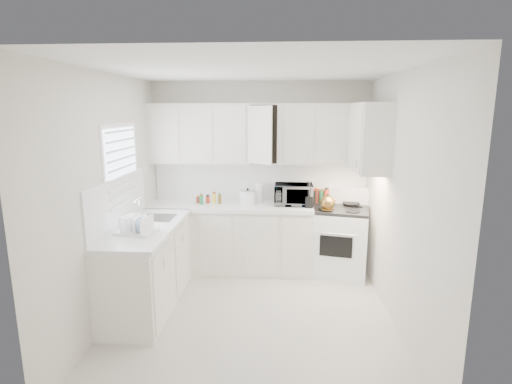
# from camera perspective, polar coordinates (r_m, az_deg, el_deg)

# --- Properties ---
(floor) EXTENTS (3.20, 3.20, 0.00)m
(floor) POSITION_cam_1_polar(r_m,az_deg,el_deg) (4.59, -0.57, -17.31)
(floor) COLOR beige
(floor) RESTS_ON ground
(ceiling) EXTENTS (3.20, 3.20, 0.00)m
(ceiling) POSITION_cam_1_polar(r_m,az_deg,el_deg) (4.03, -0.65, 17.02)
(ceiling) COLOR white
(ceiling) RESTS_ON ground
(wall_back) EXTENTS (3.00, 0.00, 3.00)m
(wall_back) POSITION_cam_1_polar(r_m,az_deg,el_deg) (5.69, 0.57, 2.33)
(wall_back) COLOR silver
(wall_back) RESTS_ON ground
(wall_front) EXTENTS (3.00, 0.00, 3.00)m
(wall_front) POSITION_cam_1_polar(r_m,az_deg,el_deg) (2.59, -3.21, -9.23)
(wall_front) COLOR silver
(wall_front) RESTS_ON ground
(wall_left) EXTENTS (0.00, 3.20, 3.20)m
(wall_left) POSITION_cam_1_polar(r_m,az_deg,el_deg) (4.48, -20.10, -0.94)
(wall_left) COLOR silver
(wall_left) RESTS_ON ground
(wall_right) EXTENTS (0.00, 3.20, 3.20)m
(wall_right) POSITION_cam_1_polar(r_m,az_deg,el_deg) (4.28, 19.85, -1.49)
(wall_right) COLOR silver
(wall_right) RESTS_ON ground
(window_blinds) EXTENTS (0.06, 0.96, 1.06)m
(window_blinds) POSITION_cam_1_polar(r_m,az_deg,el_deg) (4.75, -18.42, 2.92)
(window_blinds) COLOR white
(window_blinds) RESTS_ON wall_left
(lower_cabinets_back) EXTENTS (2.22, 0.60, 0.90)m
(lower_cabinets_back) POSITION_cam_1_polar(r_m,az_deg,el_deg) (5.63, -3.60, -6.70)
(lower_cabinets_back) COLOR silver
(lower_cabinets_back) RESTS_ON floor
(lower_cabinets_left) EXTENTS (0.60, 1.60, 0.90)m
(lower_cabinets_left) POSITION_cam_1_polar(r_m,az_deg,el_deg) (4.80, -15.08, -10.43)
(lower_cabinets_left) COLOR silver
(lower_cabinets_left) RESTS_ON floor
(countertop_back) EXTENTS (2.24, 0.64, 0.05)m
(countertop_back) POSITION_cam_1_polar(r_m,az_deg,el_deg) (5.49, -3.68, -2.03)
(countertop_back) COLOR silver
(countertop_back) RESTS_ON lower_cabinets_back
(countertop_left) EXTENTS (0.64, 1.62, 0.05)m
(countertop_left) POSITION_cam_1_polar(r_m,az_deg,el_deg) (4.64, -15.28, -4.99)
(countertop_left) COLOR silver
(countertop_left) RESTS_ON lower_cabinets_left
(backsplash_back) EXTENTS (2.98, 0.02, 0.55)m
(backsplash_back) POSITION_cam_1_polar(r_m,az_deg,el_deg) (5.69, 0.56, 1.56)
(backsplash_back) COLOR white
(backsplash_back) RESTS_ON wall_back
(backsplash_left) EXTENTS (0.02, 1.60, 0.55)m
(backsplash_left) POSITION_cam_1_polar(r_m,az_deg,el_deg) (4.67, -18.96, -1.31)
(backsplash_left) COLOR white
(backsplash_left) RESTS_ON wall_left
(upper_cabinets_back) EXTENTS (3.00, 0.33, 0.80)m
(upper_cabinets_back) POSITION_cam_1_polar(r_m,az_deg,el_deg) (5.49, 0.48, 4.10)
(upper_cabinets_back) COLOR silver
(upper_cabinets_back) RESTS_ON wall_back
(upper_cabinets_right) EXTENTS (0.33, 0.90, 0.80)m
(upper_cabinets_right) POSITION_cam_1_polar(r_m,az_deg,el_deg) (4.99, 15.60, 2.90)
(upper_cabinets_right) COLOR silver
(upper_cabinets_right) RESTS_ON wall_right
(sink) EXTENTS (0.42, 0.38, 0.30)m
(sink) POSITION_cam_1_polar(r_m,az_deg,el_deg) (4.93, -14.07, -2.23)
(sink) COLOR gray
(sink) RESTS_ON countertop_left
(stove) EXTENTS (0.89, 0.79, 1.18)m
(stove) POSITION_cam_1_polar(r_m,az_deg,el_deg) (5.57, 11.63, -5.60)
(stove) COLOR white
(stove) RESTS_ON floor
(tea_kettle) EXTENTS (0.24, 0.20, 0.22)m
(tea_kettle) POSITION_cam_1_polar(r_m,az_deg,el_deg) (5.28, 10.14, -1.37)
(tea_kettle) COLOR olive
(tea_kettle) RESTS_ON stove
(frying_pan) EXTENTS (0.36, 0.45, 0.04)m
(frying_pan) POSITION_cam_1_polar(r_m,az_deg,el_deg) (5.66, 13.37, -1.53)
(frying_pan) COLOR black
(frying_pan) RESTS_ON stove
(microwave) EXTENTS (0.51, 0.29, 0.35)m
(microwave) POSITION_cam_1_polar(r_m,az_deg,el_deg) (5.45, 5.35, -0.03)
(microwave) COLOR gray
(microwave) RESTS_ON countertop_back
(rice_cooker) EXTENTS (0.27, 0.27, 0.22)m
(rice_cooker) POSITION_cam_1_polar(r_m,az_deg,el_deg) (5.48, -1.19, -0.59)
(rice_cooker) COLOR white
(rice_cooker) RESTS_ON countertop_back
(paper_towel) EXTENTS (0.12, 0.12, 0.27)m
(paper_towel) POSITION_cam_1_polar(r_m,az_deg,el_deg) (5.60, 0.47, -0.07)
(paper_towel) COLOR white
(paper_towel) RESTS_ON countertop_back
(utensil_crock) EXTENTS (0.15, 0.15, 0.36)m
(utensil_crock) POSITION_cam_1_polar(r_m,az_deg,el_deg) (5.31, 7.56, -0.30)
(utensil_crock) COLOR black
(utensil_crock) RESTS_ON countertop_back
(dish_rack) EXTENTS (0.43, 0.36, 0.21)m
(dish_rack) POSITION_cam_1_polar(r_m,az_deg,el_deg) (4.39, -16.69, -4.27)
(dish_rack) COLOR white
(dish_rack) RESTS_ON countertop_left
(spice_left_0) EXTENTS (0.06, 0.06, 0.13)m
(spice_left_0) POSITION_cam_1_polar(r_m,az_deg,el_deg) (5.67, -8.14, -0.75)
(spice_left_0) COLOR maroon
(spice_left_0) RESTS_ON countertop_back
(spice_left_1) EXTENTS (0.06, 0.06, 0.13)m
(spice_left_1) POSITION_cam_1_polar(r_m,az_deg,el_deg) (5.57, -7.57, -0.96)
(spice_left_1) COLOR #246D3E
(spice_left_1) RESTS_ON countertop_back
(spice_left_2) EXTENTS (0.06, 0.06, 0.13)m
(spice_left_2) POSITION_cam_1_polar(r_m,az_deg,el_deg) (5.65, -6.65, -0.77)
(spice_left_2) COLOR #B72F18
(spice_left_2) RESTS_ON countertop_back
(spice_left_3) EXTENTS (0.06, 0.06, 0.13)m
(spice_left_3) POSITION_cam_1_polar(r_m,az_deg,el_deg) (5.55, -6.05, -0.98)
(spice_left_3) COLOR yellow
(spice_left_3) RESTS_ON countertop_back
(spice_left_4) EXTENTS (0.06, 0.06, 0.13)m
(spice_left_4) POSITION_cam_1_polar(r_m,az_deg,el_deg) (5.62, -5.15, -0.79)
(spice_left_4) COLOR brown
(spice_left_4) RESTS_ON countertop_back
(sauce_right_0) EXTENTS (0.06, 0.06, 0.19)m
(sauce_right_0) POSITION_cam_1_polar(r_m,az_deg,el_deg) (5.60, 6.42, -0.56)
(sauce_right_0) COLOR #B72F18
(sauce_right_0) RESTS_ON countertop_back
(sauce_right_1) EXTENTS (0.06, 0.06, 0.19)m
(sauce_right_1) POSITION_cam_1_polar(r_m,az_deg,el_deg) (5.54, 7.02, -0.70)
(sauce_right_1) COLOR yellow
(sauce_right_1) RESTS_ON countertop_back
(sauce_right_2) EXTENTS (0.06, 0.06, 0.19)m
(sauce_right_2) POSITION_cam_1_polar(r_m,az_deg,el_deg) (5.60, 7.55, -0.57)
(sauce_right_2) COLOR brown
(sauce_right_2) RESTS_ON countertop_back
(sauce_right_3) EXTENTS (0.06, 0.06, 0.19)m
(sauce_right_3) POSITION_cam_1_polar(r_m,az_deg,el_deg) (5.55, 8.16, -0.71)
(sauce_right_3) COLOR black
(sauce_right_3) RESTS_ON countertop_back
(sauce_right_4) EXTENTS (0.06, 0.06, 0.19)m
(sauce_right_4) POSITION_cam_1_polar(r_m,az_deg,el_deg) (5.61, 8.67, -0.58)
(sauce_right_4) COLOR maroon
(sauce_right_4) RESTS_ON countertop_back
(sauce_right_5) EXTENTS (0.06, 0.06, 0.19)m
(sauce_right_5) POSITION_cam_1_polar(r_m,az_deg,el_deg) (5.56, 9.29, -0.72)
(sauce_right_5) COLOR #246D3E
(sauce_right_5) RESTS_ON countertop_back
(sauce_right_6) EXTENTS (0.06, 0.06, 0.19)m
(sauce_right_6) POSITION_cam_1_polar(r_m,az_deg,el_deg) (5.62, 9.78, -0.60)
(sauce_right_6) COLOR #B72F18
(sauce_right_6) RESTS_ON countertop_back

